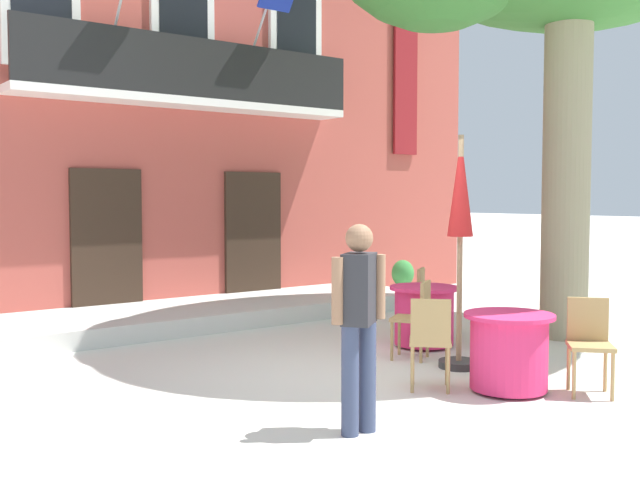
# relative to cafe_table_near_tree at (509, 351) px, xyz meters

# --- Properties ---
(ground_plane) EXTENTS (120.00, 120.00, 0.00)m
(ground_plane) POSITION_rel_cafe_table_near_tree_xyz_m (-0.88, 1.32, -0.39)
(ground_plane) COLOR silver
(building_facade) EXTENTS (13.00, 5.09, 7.50)m
(building_facade) POSITION_rel_cafe_table_near_tree_xyz_m (-0.24, 8.30, 3.36)
(building_facade) COLOR #B24C42
(building_facade) RESTS_ON ground
(entrance_step_platform) EXTENTS (7.17, 1.97, 0.25)m
(entrance_step_platform) POSITION_rel_cafe_table_near_tree_xyz_m (-0.24, 5.33, -0.27)
(entrance_step_platform) COLOR silver
(entrance_step_platform) RESTS_ON ground
(cafe_table_near_tree) EXTENTS (0.86, 0.86, 0.76)m
(cafe_table_near_tree) POSITION_rel_cafe_table_near_tree_xyz_m (0.00, 0.00, 0.00)
(cafe_table_near_tree) COLOR #E52D66
(cafe_table_near_tree) RESTS_ON ground
(cafe_chair_near_tree_0) EXTENTS (0.56, 0.56, 0.91)m
(cafe_chair_near_tree_0) POSITION_rel_cafe_table_near_tree_xyz_m (0.56, -0.51, 0.14)
(cafe_chair_near_tree_0) COLOR tan
(cafe_chair_near_tree_0) RESTS_ON ground
(cafe_chair_near_tree_1) EXTENTS (0.57, 0.57, 0.91)m
(cafe_chair_near_tree_1) POSITION_rel_cafe_table_near_tree_xyz_m (-0.58, 0.48, 0.14)
(cafe_chair_near_tree_1) COLOR tan
(cafe_chair_near_tree_1) RESTS_ON ground
(cafe_table_middle) EXTENTS (0.86, 0.86, 0.76)m
(cafe_table_middle) POSITION_rel_cafe_table_near_tree_xyz_m (0.89, 2.01, 0.00)
(cafe_table_middle) COLOR #E52D66
(cafe_table_middle) RESTS_ON ground
(cafe_chair_middle_0) EXTENTS (0.56, 0.56, 0.91)m
(cafe_chair_middle_0) POSITION_rel_cafe_table_near_tree_xyz_m (1.46, 2.49, 0.14)
(cafe_chair_middle_0) COLOR tan
(cafe_chair_middle_0) RESTS_ON ground
(cafe_chair_middle_1) EXTENTS (0.55, 0.55, 0.91)m
(cafe_chair_middle_1) POSITION_rel_cafe_table_near_tree_xyz_m (0.29, 1.55, 0.14)
(cafe_chair_middle_1) COLOR tan
(cafe_chair_middle_1) RESTS_ON ground
(cafe_umbrella) EXTENTS (0.44, 0.44, 2.55)m
(cafe_umbrella) POSITION_rel_cafe_table_near_tree_xyz_m (0.37, 0.97, 1.27)
(cafe_umbrella) COLOR #997A56
(cafe_umbrella) RESTS_ON ground
(ground_planter_right) EXTENTS (0.41, 0.41, 0.72)m
(ground_planter_right) POSITION_rel_cafe_table_near_tree_xyz_m (3.69, 5.31, 0.00)
(ground_planter_right) COLOR #47423D
(ground_planter_right) RESTS_ON ground
(pedestrian_mid_plaza) EXTENTS (0.53, 0.38, 1.67)m
(pedestrian_mid_plaza) POSITION_rel_cafe_table_near_tree_xyz_m (-1.96, -0.08, 0.55)
(pedestrian_mid_plaza) COLOR #384260
(pedestrian_mid_plaza) RESTS_ON ground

